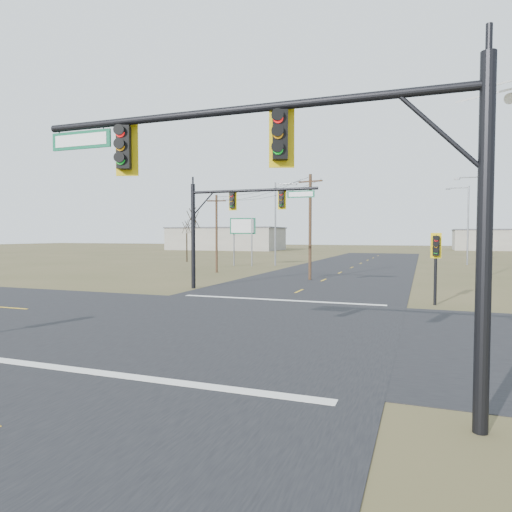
% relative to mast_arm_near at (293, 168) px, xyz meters
% --- Properties ---
extents(ground, '(320.00, 320.00, 0.00)m').
position_rel_mast_arm_near_xyz_m(ground, '(-5.13, 8.02, -5.19)').
color(ground, brown).
rests_on(ground, ground).
extents(road_ew, '(160.00, 14.00, 0.02)m').
position_rel_mast_arm_near_xyz_m(road_ew, '(-5.13, 8.02, -5.18)').
color(road_ew, black).
rests_on(road_ew, ground).
extents(road_ns, '(14.00, 160.00, 0.02)m').
position_rel_mast_arm_near_xyz_m(road_ns, '(-5.13, 8.02, -5.18)').
color(road_ns, black).
rests_on(road_ns, ground).
extents(stop_bar_near, '(12.00, 0.40, 0.01)m').
position_rel_mast_arm_near_xyz_m(stop_bar_near, '(-5.13, 0.52, -5.16)').
color(stop_bar_near, silver).
rests_on(stop_bar_near, road_ns).
extents(stop_bar_far, '(12.00, 0.40, 0.01)m').
position_rel_mast_arm_near_xyz_m(stop_bar_far, '(-5.13, 15.52, -5.16)').
color(stop_bar_far, silver).
rests_on(stop_bar_far, road_ns).
extents(mast_arm_near, '(10.34, 0.57, 7.13)m').
position_rel_mast_arm_near_xyz_m(mast_arm_near, '(0.00, 0.00, 0.00)').
color(mast_arm_near, black).
rests_on(mast_arm_near, ground).
extents(mast_arm_far, '(9.07, 0.46, 7.35)m').
position_rel_mast_arm_near_xyz_m(mast_arm_far, '(-9.72, 19.19, 0.10)').
color(mast_arm_far, black).
rests_on(mast_arm_far, ground).
extents(pedestal_signal_ne, '(0.60, 0.51, 3.91)m').
position_rel_mast_arm_near_xyz_m(pedestal_signal_ne, '(3.26, 16.62, -2.30)').
color(pedestal_signal_ne, black).
rests_on(pedestal_signal_ne, ground).
extents(utility_pole_near, '(2.14, 0.58, 8.84)m').
position_rel_mast_arm_near_xyz_m(utility_pole_near, '(-6.29, 27.93, -0.58)').
color(utility_pole_near, '#4C3620').
rests_on(utility_pole_near, ground).
extents(utility_pole_far, '(1.89, 0.50, 7.80)m').
position_rel_mast_arm_near_xyz_m(utility_pole_far, '(-16.90, 32.16, -1.08)').
color(utility_pole_far, '#4C3620').
rests_on(utility_pole_far, ground).
extents(highway_sign, '(3.00, 1.04, 5.87)m').
position_rel_mast_arm_near_xyz_m(highway_sign, '(-18.11, 42.28, -1.03)').
color(highway_sign, gray).
rests_on(highway_sign, ground).
extents(streetlight_a, '(2.52, 0.37, 9.00)m').
position_rel_mast_arm_near_xyz_m(streetlight_a, '(7.26, 34.41, -0.14)').
color(streetlight_a, gray).
rests_on(streetlight_a, ground).
extents(streetlight_b, '(2.77, 0.33, 9.94)m').
position_rel_mast_arm_near_xyz_m(streetlight_b, '(7.65, 53.62, 0.39)').
color(streetlight_b, gray).
rests_on(streetlight_b, ground).
extents(streetlight_c, '(2.85, 0.35, 10.22)m').
position_rel_mast_arm_near_xyz_m(streetlight_c, '(-14.32, 44.15, 0.55)').
color(streetlight_c, gray).
rests_on(streetlight_c, ground).
extents(bare_tree_a, '(3.91, 3.91, 7.23)m').
position_rel_mast_arm_near_xyz_m(bare_tree_a, '(-21.01, 34.84, 0.52)').
color(bare_tree_a, black).
rests_on(bare_tree_a, ground).
extents(bare_tree_b, '(3.19, 3.19, 6.28)m').
position_rel_mast_arm_near_xyz_m(bare_tree_b, '(-28.81, 47.63, -0.18)').
color(bare_tree_b, black).
rests_on(bare_tree_b, ground).
extents(warehouse_left, '(28.00, 14.00, 5.50)m').
position_rel_mast_arm_near_xyz_m(warehouse_left, '(-45.13, 98.02, -2.44)').
color(warehouse_left, '#A09B8E').
rests_on(warehouse_left, ground).
extents(warehouse_mid, '(20.00, 12.00, 5.00)m').
position_rel_mast_arm_near_xyz_m(warehouse_mid, '(19.87, 118.02, -2.69)').
color(warehouse_mid, '#A09B8E').
rests_on(warehouse_mid, ground).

